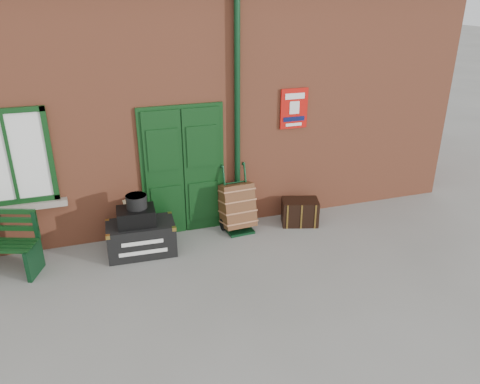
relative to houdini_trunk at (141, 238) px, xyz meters
name	(u,v)px	position (x,y,z in m)	size (l,w,h in m)	color
ground	(225,270)	(1.14, -0.91, -0.27)	(80.00, 80.00, 0.00)	gray
station_building	(175,86)	(1.14, 2.58, 1.89)	(10.30, 4.30, 4.36)	#A75436
houdini_trunk	(141,238)	(0.00, 0.00, 0.00)	(1.07, 0.59, 0.54)	black
strongbox	(136,216)	(-0.05, 0.00, 0.40)	(0.59, 0.43, 0.27)	black
hatbox	(136,202)	(-0.02, 0.03, 0.64)	(0.32, 0.32, 0.21)	black
suitcase_back	(138,225)	(-0.01, 0.23, 0.13)	(0.22, 0.55, 0.77)	tan
suitcase_front	(150,229)	(0.17, 0.13, 0.08)	(0.20, 0.49, 0.66)	tan
porter_trolley	(237,206)	(1.72, 0.32, 0.18)	(0.59, 0.64, 1.15)	black
dark_trunk	(300,212)	(2.87, 0.16, -0.04)	(0.64, 0.42, 0.46)	black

